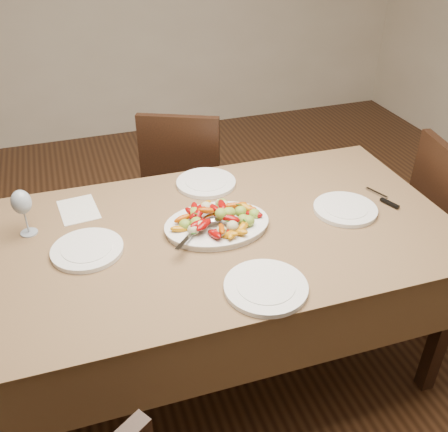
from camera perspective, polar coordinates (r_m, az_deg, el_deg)
name	(u,v)px	position (r m, az deg, el deg)	size (l,w,h in m)	color
floor	(263,379)	(2.42, 4.46, -18.05)	(6.00, 6.00, 0.00)	#361E10
dining_table	(224,300)	(2.22, 0.00, -9.56)	(1.84, 1.04, 0.76)	brown
chair_far	(187,181)	(2.90, -4.21, 4.02)	(0.42, 0.42, 0.95)	black
serving_platter	(217,226)	(1.98, -0.81, -1.16)	(0.41, 0.30, 0.02)	white
roasted_vegetables	(217,214)	(1.95, -0.82, 0.23)	(0.33, 0.23, 0.09)	#790605
serving_spoon	(204,226)	(1.91, -2.35, -1.18)	(0.28, 0.06, 0.03)	#9EA0A8
plate_left	(87,250)	(1.93, -15.35, -3.76)	(0.27, 0.27, 0.02)	white
plate_right	(345,209)	(2.15, 13.68, 0.75)	(0.26, 0.26, 0.02)	white
plate_far	(206,183)	(2.28, -2.07, 3.79)	(0.27, 0.27, 0.02)	white
plate_near	(266,287)	(1.70, 4.80, -8.12)	(0.29, 0.29, 0.02)	white
wine_glass	(24,211)	(2.05, -21.92, 0.50)	(0.08, 0.08, 0.20)	#8C99A5
menu_card	(78,210)	(2.19, -16.30, 0.70)	(0.15, 0.21, 0.00)	silver
table_knife	(383,199)	(2.27, 17.76, 1.87)	(0.02, 0.20, 0.01)	#9EA0A8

